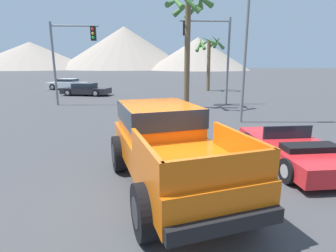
{
  "coord_description": "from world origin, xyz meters",
  "views": [
    {
      "loc": [
        -0.26,
        -5.81,
        2.93
      ],
      "look_at": [
        0.1,
        0.91,
        1.31
      ],
      "focal_mm": 28.0,
      "sensor_mm": 36.0,
      "label": 1
    }
  ],
  "objects_px": {
    "orange_pickup_truck": "(166,141)",
    "palm_tree_short": "(209,49)",
    "parked_car_white": "(68,84)",
    "traffic_light_main": "(210,45)",
    "red_convertible_car": "(294,150)",
    "palm_tree_tall": "(188,20)",
    "parked_car_dark": "(86,89)",
    "traffic_light_crosswalk": "(71,48)",
    "street_lamp_post": "(248,10)"
  },
  "relations": [
    {
      "from": "traffic_light_main",
      "to": "palm_tree_tall",
      "type": "distance_m",
      "value": 2.72
    },
    {
      "from": "parked_car_dark",
      "to": "palm_tree_short",
      "type": "bearing_deg",
      "value": 119.5
    },
    {
      "from": "parked_car_dark",
      "to": "palm_tree_short",
      "type": "distance_m",
      "value": 13.22
    },
    {
      "from": "parked_car_white",
      "to": "palm_tree_tall",
      "type": "relative_size",
      "value": 0.62
    },
    {
      "from": "traffic_light_main",
      "to": "palm_tree_short",
      "type": "bearing_deg",
      "value": -101.16
    },
    {
      "from": "parked_car_dark",
      "to": "traffic_light_main",
      "type": "distance_m",
      "value": 12.41
    },
    {
      "from": "traffic_light_main",
      "to": "palm_tree_tall",
      "type": "xyz_separation_m",
      "value": [
        -1.79,
        -1.48,
        1.41
      ]
    },
    {
      "from": "parked_car_white",
      "to": "traffic_light_main",
      "type": "bearing_deg",
      "value": -118.73
    },
    {
      "from": "orange_pickup_truck",
      "to": "palm_tree_tall",
      "type": "bearing_deg",
      "value": 65.34
    },
    {
      "from": "orange_pickup_truck",
      "to": "parked_car_white",
      "type": "xyz_separation_m",
      "value": [
        -10.04,
        24.49,
        -0.47
      ]
    },
    {
      "from": "orange_pickup_truck",
      "to": "traffic_light_main",
      "type": "bearing_deg",
      "value": 58.79
    },
    {
      "from": "orange_pickup_truck",
      "to": "parked_car_dark",
      "type": "height_order",
      "value": "orange_pickup_truck"
    },
    {
      "from": "street_lamp_post",
      "to": "red_convertible_car",
      "type": "bearing_deg",
      "value": -92.66
    },
    {
      "from": "parked_car_dark",
      "to": "palm_tree_tall",
      "type": "height_order",
      "value": "palm_tree_tall"
    },
    {
      "from": "orange_pickup_truck",
      "to": "palm_tree_tall",
      "type": "xyz_separation_m",
      "value": [
        1.9,
        11.34,
        4.46
      ]
    },
    {
      "from": "orange_pickup_truck",
      "to": "traffic_light_main",
      "type": "relative_size",
      "value": 0.93
    },
    {
      "from": "red_convertible_car",
      "to": "parked_car_dark",
      "type": "height_order",
      "value": "parked_car_dark"
    },
    {
      "from": "traffic_light_crosswalk",
      "to": "street_lamp_post",
      "type": "bearing_deg",
      "value": -31.56
    },
    {
      "from": "street_lamp_post",
      "to": "traffic_light_crosswalk",
      "type": "bearing_deg",
      "value": 148.44
    },
    {
      "from": "parked_car_dark",
      "to": "traffic_light_main",
      "type": "xyz_separation_m",
      "value": [
        10.3,
        -5.92,
        3.57
      ]
    },
    {
      "from": "traffic_light_main",
      "to": "traffic_light_crosswalk",
      "type": "bearing_deg",
      "value": -0.69
    },
    {
      "from": "orange_pickup_truck",
      "to": "parked_car_dark",
      "type": "bearing_deg",
      "value": 94.27
    },
    {
      "from": "traffic_light_crosswalk",
      "to": "street_lamp_post",
      "type": "relative_size",
      "value": 0.62
    },
    {
      "from": "parked_car_white",
      "to": "palm_tree_short",
      "type": "distance_m",
      "value": 16.19
    },
    {
      "from": "palm_tree_tall",
      "to": "palm_tree_short",
      "type": "distance_m",
      "value": 11.61
    },
    {
      "from": "traffic_light_crosswalk",
      "to": "street_lamp_post",
      "type": "height_order",
      "value": "street_lamp_post"
    },
    {
      "from": "orange_pickup_truck",
      "to": "palm_tree_short",
      "type": "bearing_deg",
      "value": 60.85
    },
    {
      "from": "red_convertible_car",
      "to": "parked_car_white",
      "type": "xyz_separation_m",
      "value": [
        -13.9,
        23.38,
        0.21
      ]
    },
    {
      "from": "parked_car_white",
      "to": "palm_tree_short",
      "type": "bearing_deg",
      "value": -86.39
    },
    {
      "from": "red_convertible_car",
      "to": "orange_pickup_truck",
      "type": "bearing_deg",
      "value": -166.65
    },
    {
      "from": "red_convertible_car",
      "to": "street_lamp_post",
      "type": "height_order",
      "value": "street_lamp_post"
    },
    {
      "from": "red_convertible_car",
      "to": "traffic_light_main",
      "type": "height_order",
      "value": "traffic_light_main"
    },
    {
      "from": "traffic_light_crosswalk",
      "to": "traffic_light_main",
      "type": "bearing_deg",
      "value": -0.69
    },
    {
      "from": "palm_tree_tall",
      "to": "palm_tree_short",
      "type": "relative_size",
      "value": 1.27
    },
    {
      "from": "red_convertible_car",
      "to": "parked_car_white",
      "type": "height_order",
      "value": "parked_car_white"
    },
    {
      "from": "red_convertible_car",
      "to": "palm_tree_tall",
      "type": "distance_m",
      "value": 11.61
    },
    {
      "from": "traffic_light_crosswalk",
      "to": "parked_car_dark",
      "type": "bearing_deg",
      "value": 96.75
    },
    {
      "from": "traffic_light_crosswalk",
      "to": "palm_tree_tall",
      "type": "bearing_deg",
      "value": -11.54
    },
    {
      "from": "palm_tree_tall",
      "to": "traffic_light_crosswalk",
      "type": "bearing_deg",
      "value": 168.46
    },
    {
      "from": "red_convertible_car",
      "to": "palm_tree_short",
      "type": "height_order",
      "value": "palm_tree_short"
    },
    {
      "from": "street_lamp_post",
      "to": "palm_tree_tall",
      "type": "bearing_deg",
      "value": 115.94
    },
    {
      "from": "orange_pickup_truck",
      "to": "street_lamp_post",
      "type": "relative_size",
      "value": 0.61
    },
    {
      "from": "parked_car_white",
      "to": "palm_tree_short",
      "type": "relative_size",
      "value": 0.79
    },
    {
      "from": "orange_pickup_truck",
      "to": "red_convertible_car",
      "type": "bearing_deg",
      "value": 0.94
    },
    {
      "from": "street_lamp_post",
      "to": "traffic_light_main",
      "type": "bearing_deg",
      "value": 94.09
    },
    {
      "from": "orange_pickup_truck",
      "to": "red_convertible_car",
      "type": "distance_m",
      "value": 4.08
    },
    {
      "from": "traffic_light_main",
      "to": "street_lamp_post",
      "type": "bearing_deg",
      "value": 94.09
    },
    {
      "from": "parked_car_dark",
      "to": "street_lamp_post",
      "type": "distance_m",
      "value": 16.77
    },
    {
      "from": "parked_car_white",
      "to": "traffic_light_main",
      "type": "relative_size",
      "value": 0.76
    },
    {
      "from": "parked_car_dark",
      "to": "traffic_light_crosswalk",
      "type": "height_order",
      "value": "traffic_light_crosswalk"
    }
  ]
}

